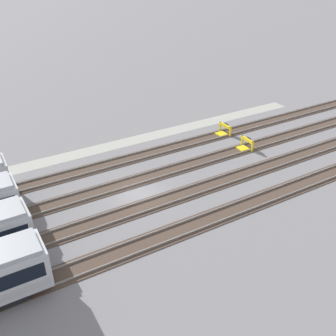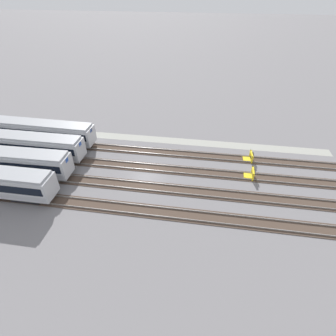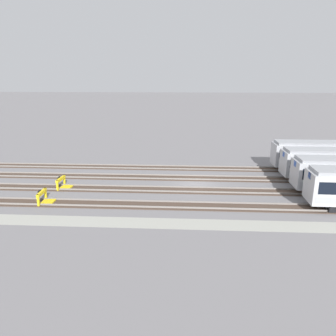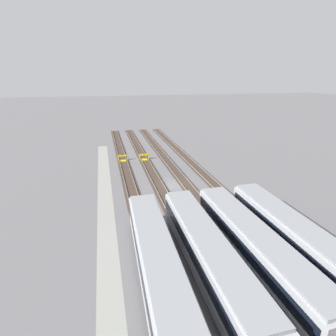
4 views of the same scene
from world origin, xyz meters
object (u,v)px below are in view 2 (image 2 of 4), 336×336
Objects in this scene: subway_car_front_row_centre at (39,131)px; subway_car_back_row_leftmost at (24,145)px; bumper_stop_nearest_track at (249,157)px; bumper_stop_near_inner_track at (251,174)px; subway_car_front_row_leftmost at (5,161)px.

subway_car_front_row_centre and subway_car_back_row_leftmost have the same top height.
subway_car_front_row_centre is 33.09m from bumper_stop_nearest_track.
bumper_stop_near_inner_track is (-32.84, 4.22, -1.53)m from subway_car_front_row_centre.
subway_car_front_row_centre is 8.99× the size of bumper_stop_near_inner_track.
bumper_stop_nearest_track is 1.00× the size of bumper_stop_near_inner_track.
subway_car_front_row_centre is at bearing -7.32° from bumper_stop_near_inner_track.
subway_car_front_row_centre reaches higher than bumper_stop_nearest_track.
subway_car_back_row_leftmost is at bearing 7.17° from bumper_stop_nearest_track.
subway_car_front_row_leftmost reaches higher than bumper_stop_near_inner_track.
subway_car_front_row_leftmost is 8.98× the size of bumper_stop_nearest_track.
bumper_stop_near_inner_track is (-32.84, 0.03, -1.53)m from subway_car_back_row_leftmost.
subway_car_back_row_leftmost is 8.97× the size of bumper_stop_near_inner_track.
subway_car_front_row_centre is at bearing -90.00° from subway_car_back_row_leftmost.
subway_car_front_row_centre is 8.99× the size of bumper_stop_nearest_track.
bumper_stop_nearest_track and bumper_stop_near_inner_track have the same top height.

